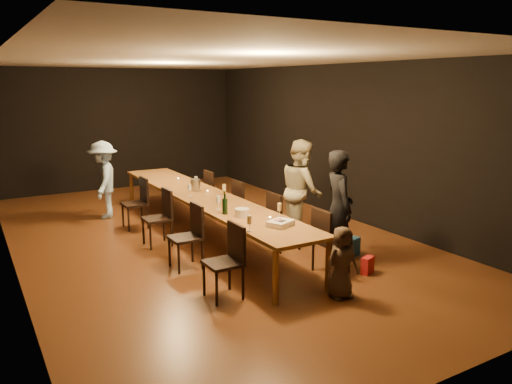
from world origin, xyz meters
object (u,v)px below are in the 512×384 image
chair_left_0 (223,262)px  ice_bucket (195,185)px  plate_stack (242,213)px  chair_left_2 (157,218)px  chair_right_2 (247,205)px  child (342,262)px  chair_right_0 (332,241)px  birthday_cake (280,223)px  chair_left_3 (135,203)px  chair_right_1 (284,221)px  woman_birthday (339,208)px  champagne_bottle (225,203)px  woman_tan (301,190)px  man_blue (104,180)px  chair_right_3 (218,193)px  table (204,198)px  chair_left_1 (185,237)px

chair_left_0 → ice_bucket: bearing=-17.4°
plate_stack → chair_left_2: bearing=115.2°
chair_right_2 → child: bearing=-7.8°
chair_right_0 → chair_left_0: size_ratio=1.00×
birthday_cake → chair_left_3: bearing=83.9°
chair_right_1 → woman_birthday: bearing=17.1°
chair_left_2 → chair_right_1: bearing=-125.2°
champagne_bottle → chair_left_0: bearing=-118.3°
chair_left_0 → woman_tan: bearing=-56.2°
champagne_bottle → chair_right_1: bearing=5.1°
chair_right_0 → chair_right_2: bearing=180.0°
chair_left_2 → man_blue: size_ratio=0.61×
chair_right_0 → chair_right_3: same height
chair_right_3 → child: bearing=-5.6°
child → woman_tan: bearing=71.3°
chair_right_1 → man_blue: man_blue is taller
table → man_blue: size_ratio=3.92×
woman_birthday → plate_stack: 1.41m
man_blue → champagne_bottle: 3.60m
chair_right_1 → child: size_ratio=1.02×
chair_left_0 → table: bearing=-19.5°
chair_left_0 → chair_right_0: bearing=-90.0°
chair_right_0 → man_blue: size_ratio=0.61×
child → chair_left_1: bearing=128.4°
chair_right_0 → chair_right_3: size_ratio=1.00×
chair_left_0 → champagne_bottle: 1.33m
man_blue → champagne_bottle: (0.89, -3.49, 0.16)m
woman_tan → chair_right_1: bearing=139.9°
chair_right_0 → chair_right_1: (0.00, 1.20, 0.00)m
table → chair_right_1: 1.49m
table → champagne_bottle: champagne_bottle is taller
plate_stack → ice_bucket: 2.02m
chair_left_0 → child: bearing=-119.9°
plate_stack → birthday_cake: bearing=-73.0°
chair_left_0 → ice_bucket: ice_bucket is taller
chair_left_2 → child: 3.38m
ice_bucket → woman_birthday: bearing=-67.2°
chair_right_2 → chair_left_0: same height
chair_right_3 → chair_left_0: (-1.70, -3.60, 0.00)m
chair_left_0 → chair_left_1: same height
chair_right_2 → chair_left_3: bearing=-125.2°
table → chair_right_0: bearing=-70.5°
woman_tan → birthday_cake: bearing=156.5°
man_blue → chair_left_1: bearing=25.6°
chair_left_1 → ice_bucket: size_ratio=4.71×
chair_right_3 → plate_stack: bearing=-19.3°
chair_left_2 → chair_left_3: bearing=0.0°
table → chair_right_3: chair_right_3 is taller
child → champagne_bottle: (-0.68, 1.83, 0.46)m
chair_left_3 → chair_left_1: bearing=-180.0°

